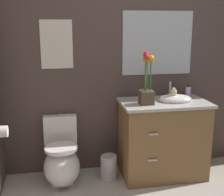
# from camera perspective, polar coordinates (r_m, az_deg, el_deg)

# --- Properties ---
(wall_back) EXTENTS (4.64, 0.05, 2.50)m
(wall_back) POSITION_cam_1_polar(r_m,az_deg,el_deg) (3.55, 7.68, 6.86)
(wall_back) COLOR #4C3D38
(wall_back) RESTS_ON ground_plane
(toilet) EXTENTS (0.38, 0.59, 0.69)m
(toilet) POSITION_cam_1_polar(r_m,az_deg,el_deg) (3.36, -9.35, -11.48)
(toilet) COLOR white
(toilet) RESTS_ON ground_plane
(vanity_cabinet) EXTENTS (0.94, 0.56, 1.03)m
(vanity_cabinet) POSITION_cam_1_polar(r_m,az_deg,el_deg) (3.45, 9.49, -7.30)
(vanity_cabinet) COLOR brown
(vanity_cabinet) RESTS_ON ground_plane
(flower_vase) EXTENTS (0.14, 0.14, 0.54)m
(flower_vase) POSITION_cam_1_polar(r_m,az_deg,el_deg) (3.15, 6.48, 2.41)
(flower_vase) COLOR #4C3D2D
(flower_vase) RESTS_ON vanity_cabinet
(soap_bottle) EXTENTS (0.07, 0.07, 0.15)m
(soap_bottle) POSITION_cam_1_polar(r_m,az_deg,el_deg) (3.33, 11.37, 0.47)
(soap_bottle) COLOR beige
(soap_bottle) RESTS_ON vanity_cabinet
(lotion_bottle) EXTENTS (0.06, 0.06, 0.15)m
(lotion_bottle) POSITION_cam_1_polar(r_m,az_deg,el_deg) (3.54, 13.96, 1.11)
(lotion_bottle) COLOR #B28CBF
(lotion_bottle) RESTS_ON vanity_cabinet
(trash_bin) EXTENTS (0.18, 0.18, 0.27)m
(trash_bin) POSITION_cam_1_polar(r_m,az_deg,el_deg) (3.43, -0.60, -12.74)
(trash_bin) COLOR #B7B7BC
(trash_bin) RESTS_ON ground_plane
(wall_poster) EXTENTS (0.33, 0.01, 0.51)m
(wall_poster) POSITION_cam_1_polar(r_m,az_deg,el_deg) (3.32, -10.26, 9.78)
(wall_poster) COLOR silver
(wall_mirror) EXTENTS (0.80, 0.01, 0.70)m
(wall_mirror) POSITION_cam_1_polar(r_m,az_deg,el_deg) (3.51, 8.47, 10.05)
(wall_mirror) COLOR #B2BCC6
(toilet_paper_roll) EXTENTS (0.11, 0.11, 0.11)m
(toilet_paper_roll) POSITION_cam_1_polar(r_m,az_deg,el_deg) (3.06, -19.85, -5.89)
(toilet_paper_roll) COLOR white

